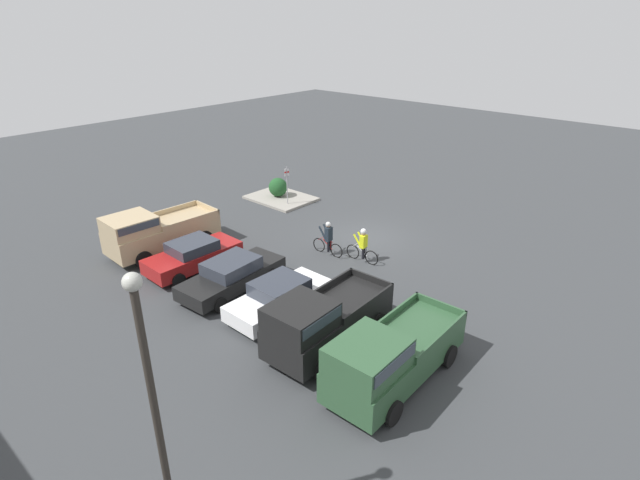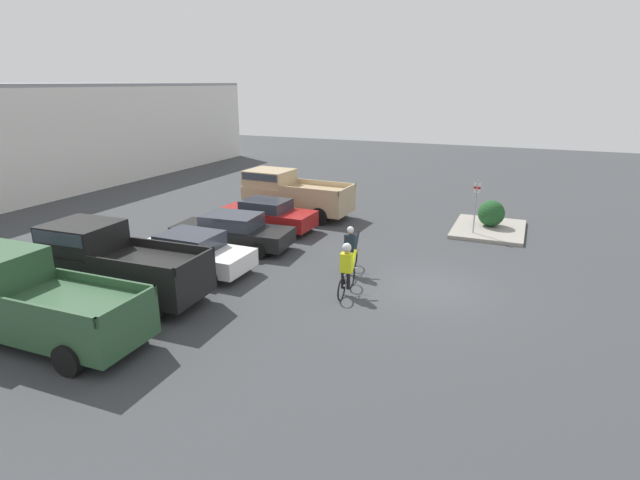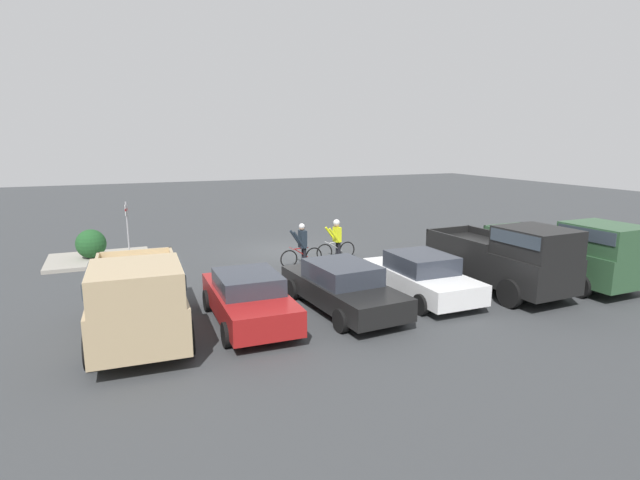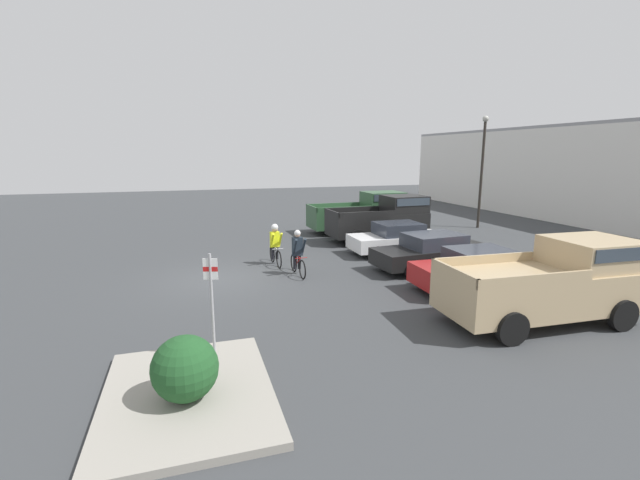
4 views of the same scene
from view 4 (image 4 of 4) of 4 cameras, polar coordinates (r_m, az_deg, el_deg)
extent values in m
plane|color=#383A3D|center=(15.95, -13.26, -5.13)|extent=(80.00, 80.00, 0.00)
cube|color=#2D5133|center=(24.76, 4.90, 3.04)|extent=(2.09, 5.55, 1.03)
cube|color=#2D5133|center=(25.34, 8.38, 5.35)|extent=(1.86, 2.24, 0.90)
cube|color=#333D47|center=(25.32, 8.39, 5.80)|extent=(1.92, 2.07, 0.40)
cube|color=#2D5133|center=(25.14, 1.75, 4.67)|extent=(0.16, 3.31, 0.25)
cube|color=#2D5133|center=(23.39, 3.36, 4.15)|extent=(0.16, 3.31, 0.25)
cube|color=#2D5133|center=(23.73, -1.12, 4.27)|extent=(1.97, 0.12, 0.25)
cylinder|color=black|center=(26.43, 7.43, 2.48)|extent=(0.24, 0.78, 0.77)
cylinder|color=black|center=(24.70, 9.43, 1.79)|extent=(0.24, 0.78, 0.77)
cylinder|color=black|center=(25.13, 0.41, 2.11)|extent=(0.24, 0.78, 0.77)
cylinder|color=black|center=(23.30, 1.99, 1.37)|extent=(0.24, 0.78, 0.77)
cube|color=black|center=(22.22, 7.64, 2.19)|extent=(2.16, 5.15, 1.07)
cube|color=black|center=(22.82, 11.13, 4.76)|extent=(1.89, 2.10, 0.86)
cube|color=#333D47|center=(22.80, 11.15, 5.23)|extent=(1.94, 1.94, 0.38)
cube|color=black|center=(22.53, 4.28, 4.08)|extent=(0.20, 3.05, 0.25)
cube|color=black|center=(20.83, 6.38, 3.44)|extent=(0.20, 3.05, 0.25)
cube|color=black|center=(21.10, 1.62, 3.61)|extent=(1.97, 0.16, 0.25)
cylinder|color=black|center=(23.89, 9.90, 1.57)|extent=(0.25, 0.88, 0.87)
cylinder|color=black|center=(22.23, 12.38, 0.74)|extent=(0.25, 0.88, 0.87)
cylinder|color=black|center=(22.53, 2.90, 1.13)|extent=(0.25, 0.88, 0.87)
cylinder|color=black|center=(20.76, 4.96, 0.21)|extent=(0.25, 0.88, 0.87)
cube|color=white|center=(19.70, 10.33, -0.15)|extent=(1.84, 4.36, 0.61)
cube|color=#2D333D|center=(19.59, 10.39, 1.49)|extent=(1.65, 1.96, 0.54)
cylinder|color=black|center=(21.20, 12.52, -0.14)|extent=(0.18, 0.62, 0.62)
cylinder|color=black|center=(19.67, 15.14, -1.16)|extent=(0.18, 0.62, 0.62)
cylinder|color=black|center=(19.98, 5.54, -0.62)|extent=(0.18, 0.62, 0.62)
cylinder|color=black|center=(18.34, 7.74, -1.76)|extent=(0.18, 0.62, 0.62)
cube|color=black|center=(17.37, 14.85, -1.90)|extent=(2.15, 4.92, 0.61)
cube|color=#2D333D|center=(17.25, 14.94, -0.05)|extent=(1.77, 2.27, 0.53)
cylinder|color=black|center=(19.04, 16.94, -1.65)|extent=(0.23, 0.64, 0.63)
cylinder|color=black|center=(17.72, 20.54, -2.86)|extent=(0.23, 0.64, 0.63)
cylinder|color=black|center=(17.33, 8.94, -2.56)|extent=(0.23, 0.64, 0.63)
cylinder|color=black|center=(15.86, 12.23, -4.00)|extent=(0.23, 0.64, 0.63)
cube|color=maroon|center=(15.15, 20.42, -4.10)|extent=(1.87, 4.40, 0.67)
cube|color=#2D333D|center=(15.01, 20.58, -2.01)|extent=(1.64, 2.00, 0.47)
cylinder|color=black|center=(16.73, 22.41, -3.82)|extent=(0.19, 0.62, 0.62)
cylinder|color=black|center=(15.44, 26.51, -5.41)|extent=(0.19, 0.62, 0.62)
cylinder|color=black|center=(15.18, 14.08, -4.81)|extent=(0.19, 0.62, 0.62)
cylinder|color=black|center=(13.74, 17.83, -6.74)|extent=(0.19, 0.62, 0.62)
cube|color=tan|center=(12.90, 27.26, -5.90)|extent=(2.33, 5.43, 1.07)
cube|color=tan|center=(13.80, 32.58, -1.43)|extent=(2.02, 2.22, 0.77)
cube|color=#333D47|center=(13.77, 32.65, -0.74)|extent=(2.08, 2.05, 0.34)
cube|color=tan|center=(12.82, 20.97, -2.42)|extent=(0.22, 3.21, 0.25)
cube|color=tan|center=(11.31, 26.92, -4.72)|extent=(0.22, 3.21, 0.25)
cube|color=tan|center=(11.15, 17.43, -4.19)|extent=(2.10, 0.17, 0.25)
cylinder|color=black|center=(14.87, 29.18, -5.88)|extent=(0.26, 0.84, 0.83)
cylinder|color=black|center=(13.53, 35.34, -8.19)|extent=(0.26, 0.84, 0.83)
cylinder|color=black|center=(12.84, 18.35, -7.57)|extent=(0.26, 0.84, 0.83)
cylinder|color=black|center=(11.27, 24.24, -10.72)|extent=(0.26, 0.84, 0.83)
torus|color=black|center=(15.55, -2.36, -3.98)|extent=(0.72, 0.09, 0.72)
torus|color=black|center=(16.54, -3.52, -3.04)|extent=(0.72, 0.09, 0.72)
cylinder|color=maroon|center=(16.00, -2.96, -2.89)|extent=(0.56, 0.07, 0.38)
cylinder|color=maroon|center=(15.95, -2.97, -2.18)|extent=(0.59, 0.07, 0.04)
cylinder|color=maroon|center=(16.17, -3.17, -2.73)|extent=(0.04, 0.04, 0.35)
cylinder|color=maroon|center=(15.57, -2.52, -2.42)|extent=(0.05, 0.46, 0.02)
cylinder|color=black|center=(16.13, -2.77, -2.91)|extent=(0.13, 0.13, 0.54)
cylinder|color=black|center=(16.08, -3.38, -2.97)|extent=(0.13, 0.13, 0.54)
cube|color=#1E2833|center=(15.91, -3.04, -0.85)|extent=(0.26, 0.37, 0.69)
cylinder|color=#1E2833|center=(15.77, -2.22, -0.96)|extent=(0.54, 0.12, 0.74)
cylinder|color=#1E2833|center=(15.66, -3.40, -1.05)|extent=(0.54, 0.12, 0.74)
sphere|color=tan|center=(15.80, -3.03, 0.73)|extent=(0.22, 0.22, 0.22)
sphere|color=silver|center=(15.79, -3.03, 0.92)|extent=(0.24, 0.24, 0.24)
torus|color=black|center=(17.06, -5.50, -2.61)|extent=(0.73, 0.09, 0.73)
torus|color=black|center=(18.07, -6.38, -1.83)|extent=(0.73, 0.09, 0.73)
cylinder|color=silver|center=(17.53, -5.97, -1.64)|extent=(0.56, 0.07, 0.39)
cylinder|color=silver|center=(17.48, -5.98, -1.00)|extent=(0.59, 0.07, 0.04)
cylinder|color=silver|center=(17.70, -6.12, -1.51)|extent=(0.04, 0.04, 0.36)
cylinder|color=silver|center=(17.10, -5.64, -1.19)|extent=(0.05, 0.46, 0.02)
cylinder|color=black|center=(17.66, -5.77, -1.68)|extent=(0.13, 0.13, 0.54)
cylinder|color=black|center=(17.62, -6.33, -1.73)|extent=(0.13, 0.13, 0.54)
cube|color=yellow|center=(17.46, -6.05, 0.10)|extent=(0.26, 0.37, 0.61)
cylinder|color=yellow|center=(17.30, -5.32, 0.01)|extent=(0.53, 0.12, 0.66)
cylinder|color=yellow|center=(17.22, -6.41, -0.07)|extent=(0.53, 0.12, 0.66)
sphere|color=tan|center=(17.36, -6.05, 1.49)|extent=(0.26, 0.26, 0.26)
sphere|color=silver|center=(17.35, -6.06, 1.69)|extent=(0.28, 0.28, 0.28)
cylinder|color=#9E9EA3|center=(9.37, -14.14, -9.14)|extent=(0.06, 0.06, 2.47)
cube|color=white|center=(9.09, -14.42, -3.77)|extent=(0.11, 0.29, 0.45)
cube|color=red|center=(9.09, -14.42, -3.77)|extent=(0.11, 0.29, 0.10)
cylinder|color=#2D2823|center=(27.66, 20.72, 8.04)|extent=(0.16, 0.16, 6.33)
sphere|color=#B2B2A8|center=(27.70, 21.22, 14.83)|extent=(0.36, 0.36, 0.36)
cube|color=gray|center=(8.80, -17.12, -19.09)|extent=(3.96, 3.05, 0.15)
sphere|color=#1E4C23|center=(8.25, -17.56, -16.00)|extent=(1.18, 1.18, 1.18)
camera|label=1|loc=(36.36, 18.52, 20.86)|focal=28.00mm
camera|label=2|loc=(30.63, -21.04, 14.38)|focal=28.00mm
camera|label=3|loc=(23.28, 52.73, 8.14)|focal=28.00mm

